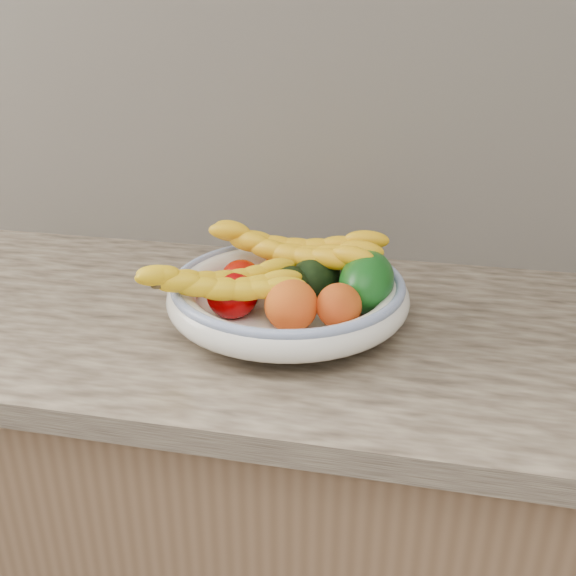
# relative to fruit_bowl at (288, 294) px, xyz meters

# --- Properties ---
(kitchen_counter) EXTENTS (2.44, 0.66, 1.40)m
(kitchen_counter) POSITION_rel_fruit_bowl_xyz_m (0.00, 0.03, -0.48)
(kitchen_counter) COLOR brown
(kitchen_counter) RESTS_ON ground
(fruit_bowl) EXTENTS (0.39, 0.39, 0.08)m
(fruit_bowl) POSITION_rel_fruit_bowl_xyz_m (0.00, 0.00, 0.00)
(fruit_bowl) COLOR white
(fruit_bowl) RESTS_ON kitchen_counter
(clementine_back_left) EXTENTS (0.07, 0.07, 0.05)m
(clementine_back_left) POSITION_rel_fruit_bowl_xyz_m (-0.04, 0.10, 0.01)
(clementine_back_left) COLOR orange
(clementine_back_left) RESTS_ON fruit_bowl
(clementine_back_right) EXTENTS (0.06, 0.06, 0.05)m
(clementine_back_right) POSITION_rel_fruit_bowl_xyz_m (0.04, 0.11, 0.01)
(clementine_back_right) COLOR #EC6104
(clementine_back_right) RESTS_ON fruit_bowl
(clementine_back_mid) EXTENTS (0.06, 0.06, 0.04)m
(clementine_back_mid) POSITION_rel_fruit_bowl_xyz_m (-0.02, 0.06, 0.01)
(clementine_back_mid) COLOR #FD5C05
(clementine_back_mid) RESTS_ON fruit_bowl
(clementine_extra) EXTENTS (0.06, 0.06, 0.05)m
(clementine_extra) POSITION_rel_fruit_bowl_xyz_m (0.03, 0.08, 0.01)
(clementine_extra) COLOR #F26005
(clementine_extra) RESTS_ON fruit_bowl
(tomato_left) EXTENTS (0.08, 0.08, 0.06)m
(tomato_left) POSITION_rel_fruit_bowl_xyz_m (-0.08, 0.02, 0.01)
(tomato_left) COLOR #A00B00
(tomato_left) RESTS_ON fruit_bowl
(tomato_near_left) EXTENTS (0.11, 0.11, 0.07)m
(tomato_near_left) POSITION_rel_fruit_bowl_xyz_m (-0.08, -0.05, 0.01)
(tomato_near_left) COLOR #9F0002
(tomato_near_left) RESTS_ON fruit_bowl
(avocado_center) EXTENTS (0.10, 0.11, 0.07)m
(avocado_center) POSITION_rel_fruit_bowl_xyz_m (0.00, -0.00, 0.02)
(avocado_center) COLOR black
(avocado_center) RESTS_ON fruit_bowl
(avocado_right) EXTENTS (0.09, 0.12, 0.08)m
(avocado_right) POSITION_rel_fruit_bowl_xyz_m (0.04, 0.05, 0.02)
(avocado_right) COLOR black
(avocado_right) RESTS_ON fruit_bowl
(green_mango) EXTENTS (0.11, 0.13, 0.12)m
(green_mango) POSITION_rel_fruit_bowl_xyz_m (0.12, 0.01, 0.03)
(green_mango) COLOR #0E4A12
(green_mango) RESTS_ON fruit_bowl
(peach_front) EXTENTS (0.10, 0.10, 0.08)m
(peach_front) POSITION_rel_fruit_bowl_xyz_m (0.02, -0.07, 0.02)
(peach_front) COLOR orange
(peach_front) RESTS_ON fruit_bowl
(peach_right) EXTENTS (0.08, 0.08, 0.07)m
(peach_right) POSITION_rel_fruit_bowl_xyz_m (0.09, -0.07, 0.02)
(peach_right) COLOR orange
(peach_right) RESTS_ON fruit_bowl
(banana_bunch_back) EXTENTS (0.34, 0.17, 0.09)m
(banana_bunch_back) POSITION_rel_fruit_bowl_xyz_m (-0.01, 0.08, 0.04)
(banana_bunch_back) COLOR yellow
(banana_bunch_back) RESTS_ON fruit_bowl
(banana_bunch_front) EXTENTS (0.29, 0.21, 0.07)m
(banana_bunch_front) POSITION_rel_fruit_bowl_xyz_m (-0.09, -0.07, 0.03)
(banana_bunch_front) COLOR yellow
(banana_bunch_front) RESTS_ON fruit_bowl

